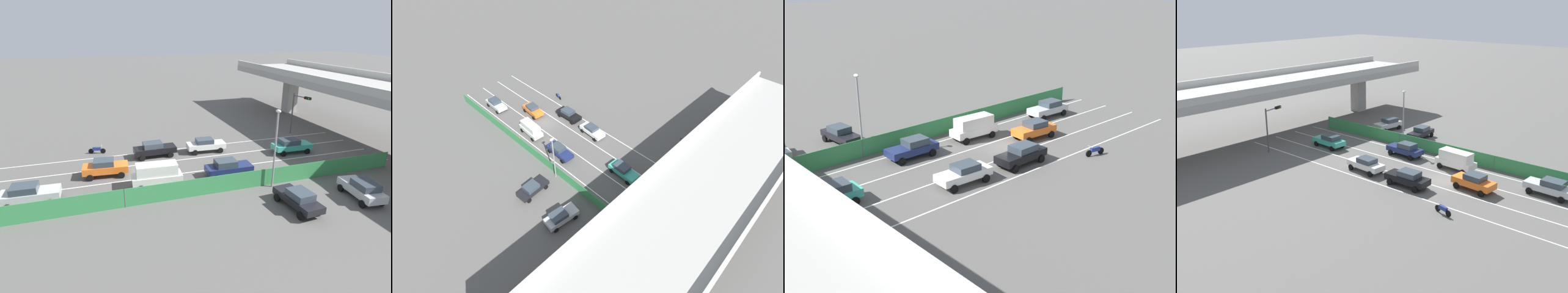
{
  "view_description": "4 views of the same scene",
  "coord_description": "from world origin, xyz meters",
  "views": [
    {
      "loc": [
        30.05,
        -4.28,
        13.54
      ],
      "look_at": [
        0.46,
        5.3,
        2.22
      ],
      "focal_mm": 29.71,
      "sensor_mm": 36.0,
      "label": 1
    },
    {
      "loc": [
        23.53,
        33.2,
        31.5
      ],
      "look_at": [
        0.73,
        10.76,
        1.87
      ],
      "focal_mm": 26.94,
      "sensor_mm": 36.0,
      "label": 2
    },
    {
      "loc": [
        -29.98,
        30.25,
        16.44
      ],
      "look_at": [
        -2.17,
        5.07,
        2.01
      ],
      "focal_mm": 46.28,
      "sensor_mm": 36.0,
      "label": 3
    },
    {
      "loc": [
        -37.82,
        -23.41,
        18.12
      ],
      "look_at": [
        -0.24,
        9.51,
        1.76
      ],
      "focal_mm": 41.27,
      "sensor_mm": 36.0,
      "label": 4
    }
  ],
  "objects": [
    {
      "name": "ground_plane",
      "position": [
        0.0,
        0.0,
        0.0
      ],
      "size": [
        300.0,
        300.0,
        0.0
      ],
      "primitive_type": "plane",
      "color": "#565451"
    },
    {
      "name": "car_taxi_orange",
      "position": [
        -0.05,
        -3.76,
        0.93
      ],
      "size": [
        2.29,
        4.4,
        1.7
      ],
      "color": "orange",
      "rests_on": "ground"
    },
    {
      "name": "car_sedan_silver",
      "position": [
        3.56,
        -10.0,
        0.93
      ],
      "size": [
        2.15,
        4.68,
        1.69
      ],
      "color": "#B7BABC",
      "rests_on": "ground"
    },
    {
      "name": "lane_line_right_edge",
      "position": [
        5.17,
        4.07,
        0.0
      ],
      "size": [
        0.14,
        44.13,
        0.01
      ],
      "primitive_type": "cube",
      "color": "silver",
      "rests_on": "ground"
    },
    {
      "name": "motorcycle",
      "position": [
        -6.58,
        -4.37,
        0.46
      ],
      "size": [
        0.71,
        1.92,
        0.93
      ],
      "color": "black",
      "rests_on": "ground"
    },
    {
      "name": "car_van_white",
      "position": [
        3.66,
        0.59,
        1.23
      ],
      "size": [
        2.16,
        4.61,
        2.18
      ],
      "color": "silver",
      "rests_on": "ground"
    },
    {
      "name": "lane_line_mid_left",
      "position": [
        -1.72,
        4.07,
        0.0
      ],
      "size": [
        0.14,
        44.13,
        0.01
      ],
      "primitive_type": "cube",
      "color": "silver",
      "rests_on": "ground"
    },
    {
      "name": "car_taxi_teal",
      "position": [
        0.0,
        17.06,
        0.92
      ],
      "size": [
        2.15,
        4.55,
        1.67
      ],
      "color": "teal",
      "rests_on": "ground"
    },
    {
      "name": "street_lamp",
      "position": [
        6.98,
        10.52,
        4.36
      ],
      "size": [
        0.6,
        0.36,
        7.19
      ],
      "color": "gray",
      "rests_on": "ground"
    },
    {
      "name": "green_fence",
      "position": [
        6.58,
        4.07,
        0.82
      ],
      "size": [
        0.1,
        40.23,
        1.63
      ],
      "color": "#338447",
      "rests_on": "ground"
    },
    {
      "name": "lane_line_left_edge",
      "position": [
        -5.17,
        4.07,
        0.0
      ],
      "size": [
        0.14,
        44.13,
        0.01
      ],
      "primitive_type": "cube",
      "color": "silver",
      "rests_on": "ground"
    },
    {
      "name": "car_sedan_black",
      "position": [
        -3.63,
        1.78,
        0.93
      ],
      "size": [
        2.05,
        4.68,
        1.69
      ],
      "color": "black",
      "rests_on": "ground"
    },
    {
      "name": "lane_line_mid_right",
      "position": [
        1.72,
        4.07,
        0.0
      ],
      "size": [
        0.14,
        44.13,
        0.01
      ],
      "primitive_type": "cube",
      "color": "silver",
      "rests_on": "ground"
    },
    {
      "name": "traffic_cone",
      "position": [
        5.84,
        0.28,
        0.34
      ],
      "size": [
        0.47,
        0.47,
        0.73
      ],
      "color": "orange",
      "rests_on": "ground"
    },
    {
      "name": "car_hatchback_white",
      "position": [
        -3.32,
        7.76,
        0.89
      ],
      "size": [
        2.16,
        4.52,
        1.6
      ],
      "color": "silver",
      "rests_on": "ground"
    },
    {
      "name": "car_sedan_navy",
      "position": [
        3.64,
        7.59,
        0.92
      ],
      "size": [
        2.07,
        4.58,
        1.7
      ],
      "color": "navy",
      "rests_on": "ground"
    },
    {
      "name": "parked_sedan_dark",
      "position": [
        10.98,
        10.49,
        0.88
      ],
      "size": [
        4.51,
        2.2,
        1.61
      ],
      "color": "black",
      "rests_on": "ground"
    },
    {
      "name": "traffic_light",
      "position": [
        -5.56,
        21.48,
        3.9
      ],
      "size": [
        2.81,
        0.86,
        5.57
      ],
      "color": "#47474C",
      "rests_on": "ground"
    }
  ]
}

